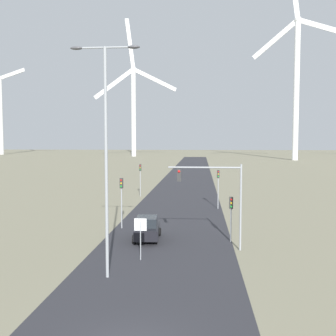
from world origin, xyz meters
TOP-DOWN VIEW (x-y plane):
  - road_surface at (0.00, 48.00)m, footprint 10.00×240.00m
  - streetlamp at (-2.68, 7.90)m, footprint 3.89×0.32m
  - stop_sign_near at (-1.29, 11.25)m, footprint 0.81×0.07m
  - traffic_light_post_near_left at (-4.37, 20.26)m, footprint 0.28×0.34m
  - traffic_light_post_near_right at (4.91, 16.34)m, footprint 0.28×0.34m
  - traffic_light_post_mid_left at (-5.74, 39.84)m, footprint 0.28×0.33m
  - traffic_light_post_mid_right at (4.56, 30.84)m, footprint 0.28×0.34m
  - traffic_light_mast_overhead at (3.60, 14.07)m, footprint 5.19×0.34m
  - car_approaching at (-1.58, 16.45)m, footprint 2.10×4.22m
  - wind_turbine_far_left at (-105.38, 191.58)m, footprint 28.18×9.19m
  - wind_turbine_left at (-29.52, 172.94)m, footprint 37.36×17.23m
  - wind_turbine_center at (39.00, 142.25)m, footprint 35.22×11.98m

SIDE VIEW (x-z plane):
  - road_surface at x=0.00m, z-range 0.00..0.01m
  - car_approaching at x=-1.58m, z-range 0.00..1.83m
  - stop_sign_near at x=-1.29m, z-range 0.55..3.29m
  - traffic_light_post_near_right at x=4.91m, z-range 0.81..4.28m
  - traffic_light_post_mid_right at x=4.56m, z-range 1.01..5.43m
  - traffic_light_post_mid_left at x=-5.74m, z-range 1.02..5.48m
  - traffic_light_post_near_left at x=-4.37m, z-range 1.02..5.48m
  - traffic_light_mast_overhead at x=3.60m, z-range 1.35..7.48m
  - streetlamp at x=-2.68m, z-range 1.42..14.37m
  - wind_turbine_far_left at x=-105.38m, z-range -1.85..52.53m
  - wind_turbine_left at x=-29.52m, z-range -5.74..58.74m
  - wind_turbine_center at x=39.00m, z-range -4.61..69.59m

